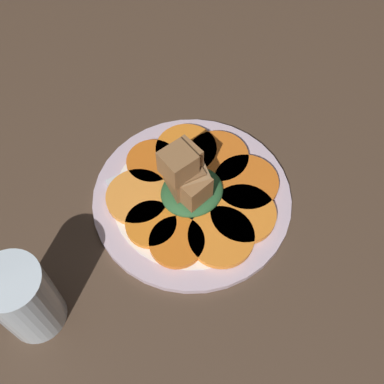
% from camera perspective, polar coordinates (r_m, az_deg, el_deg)
% --- Properties ---
extents(table_slab, '(1.20, 1.20, 0.02)m').
position_cam_1_polar(table_slab, '(0.70, 0.00, -1.32)').
color(table_slab, '#4C3828').
rests_on(table_slab, ground).
extents(plate, '(0.28, 0.28, 0.01)m').
position_cam_1_polar(plate, '(0.69, 0.00, -0.69)').
color(plate, silver).
rests_on(plate, table_slab).
extents(carrot_slice_0, '(0.09, 0.09, 0.01)m').
position_cam_1_polar(carrot_slice_0, '(0.69, 6.44, 1.11)').
color(carrot_slice_0, orange).
rests_on(carrot_slice_0, plate).
extents(carrot_slice_1, '(0.09, 0.09, 0.01)m').
position_cam_1_polar(carrot_slice_1, '(0.72, 3.04, 4.18)').
color(carrot_slice_1, orange).
rests_on(carrot_slice_1, plate).
extents(carrot_slice_2, '(0.09, 0.09, 0.01)m').
position_cam_1_polar(carrot_slice_2, '(0.72, -0.69, 5.07)').
color(carrot_slice_2, orange).
rests_on(carrot_slice_2, plate).
extents(carrot_slice_3, '(0.08, 0.08, 0.01)m').
position_cam_1_polar(carrot_slice_3, '(0.71, -4.72, 3.58)').
color(carrot_slice_3, orange).
rests_on(carrot_slice_3, plate).
extents(carrot_slice_4, '(0.09, 0.09, 0.01)m').
position_cam_1_polar(carrot_slice_4, '(0.68, -6.47, -0.57)').
color(carrot_slice_4, orange).
rests_on(carrot_slice_4, plate).
extents(carrot_slice_5, '(0.07, 0.07, 0.01)m').
position_cam_1_polar(carrot_slice_5, '(0.66, -4.88, -3.82)').
color(carrot_slice_5, orange).
rests_on(carrot_slice_5, plate).
extents(carrot_slice_6, '(0.07, 0.07, 0.01)m').
position_cam_1_polar(carrot_slice_6, '(0.64, -1.81, -5.94)').
color(carrot_slice_6, orange).
rests_on(carrot_slice_6, plate).
extents(carrot_slice_7, '(0.09, 0.09, 0.01)m').
position_cam_1_polar(carrot_slice_7, '(0.65, 3.81, -5.12)').
color(carrot_slice_7, orange).
rests_on(carrot_slice_7, plate).
extents(carrot_slice_8, '(0.09, 0.09, 0.01)m').
position_cam_1_polar(carrot_slice_8, '(0.67, 6.09, -2.58)').
color(carrot_slice_8, orange).
rests_on(carrot_slice_8, plate).
extents(center_pile, '(0.09, 0.08, 0.10)m').
position_cam_1_polar(center_pile, '(0.65, -0.45, 1.43)').
color(center_pile, '#2D6033').
rests_on(center_pile, plate).
extents(fork, '(0.18, 0.03, 0.00)m').
position_cam_1_polar(fork, '(0.72, -3.22, 3.99)').
color(fork, silver).
rests_on(fork, plate).
extents(water_glass, '(0.07, 0.07, 0.12)m').
position_cam_1_polar(water_glass, '(0.60, -19.25, -11.90)').
color(water_glass, silver).
rests_on(water_glass, table_slab).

